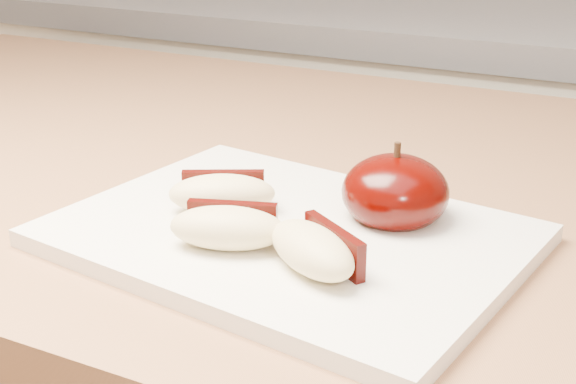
% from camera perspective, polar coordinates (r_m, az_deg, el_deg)
% --- Properties ---
extents(back_cabinet, '(2.40, 0.62, 0.94)m').
position_cam_1_polar(back_cabinet, '(1.44, 19.04, -6.74)').
color(back_cabinet, silver).
rests_on(back_cabinet, ground).
extents(cutting_board, '(0.32, 0.25, 0.01)m').
position_cam_1_polar(cutting_board, '(0.53, 0.00, -3.12)').
color(cutting_board, silver).
rests_on(cutting_board, island_counter).
extents(apple_half, '(0.09, 0.09, 0.06)m').
position_cam_1_polar(apple_half, '(0.54, 7.63, -0.02)').
color(apple_half, '#2D0200').
rests_on(apple_half, cutting_board).
extents(apple_wedge_a, '(0.08, 0.06, 0.03)m').
position_cam_1_polar(apple_wedge_a, '(0.55, -4.70, -0.07)').
color(apple_wedge_a, beige).
rests_on(apple_wedge_a, cutting_board).
extents(apple_wedge_b, '(0.08, 0.06, 0.03)m').
position_cam_1_polar(apple_wedge_b, '(0.50, -4.28, -2.49)').
color(apple_wedge_b, beige).
rests_on(apple_wedge_b, cutting_board).
extents(apple_wedge_c, '(0.08, 0.07, 0.03)m').
position_cam_1_polar(apple_wedge_c, '(0.47, 1.89, -4.08)').
color(apple_wedge_c, beige).
rests_on(apple_wedge_c, cutting_board).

